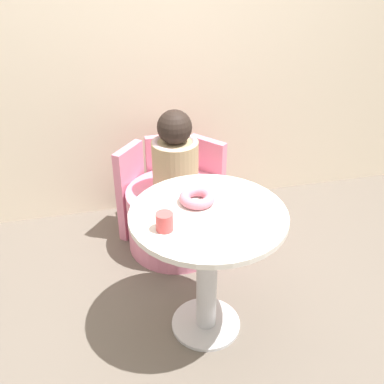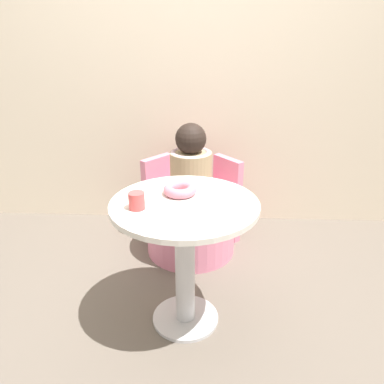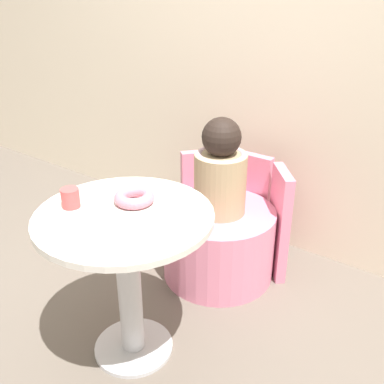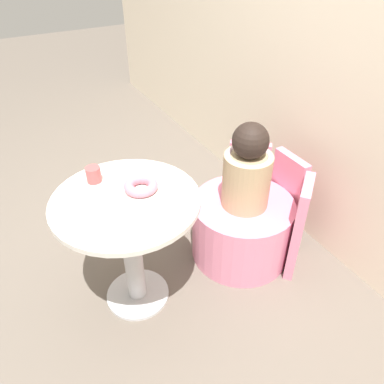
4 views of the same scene
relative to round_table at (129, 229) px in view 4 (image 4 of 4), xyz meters
name	(u,v)px [view 4 (image 4 of 4)]	position (x,y,z in m)	size (l,w,h in m)	color
ground_plane	(145,289)	(-0.02, 0.05, -0.48)	(12.00, 12.00, 0.00)	#665B51
back_wall	(343,34)	(-0.02, 1.18, 0.72)	(6.00, 0.06, 2.40)	beige
round_table	(129,229)	(0.00, 0.00, 0.00)	(0.67, 0.67, 0.66)	silver
tub_chair	(241,228)	(0.00, 0.67, -0.29)	(0.57, 0.57, 0.38)	pink
booth_backrest	(276,202)	(0.00, 0.91, -0.19)	(0.67, 0.25, 0.58)	pink
child_figure	(247,170)	(0.00, 0.67, 0.11)	(0.26, 0.26, 0.48)	tan
donut	(141,186)	(-0.03, 0.09, 0.20)	(0.15, 0.15, 0.05)	pink
cup	(94,175)	(-0.20, -0.08, 0.21)	(0.07, 0.07, 0.07)	#DB4C4C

